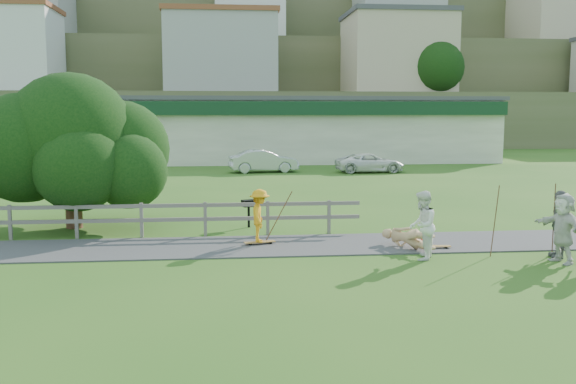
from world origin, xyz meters
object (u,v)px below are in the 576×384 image
bbq (249,214)px  car_white (370,163)px  skater_rider (260,219)px  spectator_b (559,224)px  spectator_a (422,225)px  spectator_d (563,228)px  tree (72,170)px  skater_fallen (408,238)px  car_silver (263,161)px

bbq → car_white: bearing=43.2°
skater_rider → spectator_b: (8.00, -2.44, 0.13)m
spectator_a → spectator_d: spectator_a is taller
car_white → bbq: 21.14m
spectator_a → spectator_d: 3.63m
tree → car_white: bearing=51.9°
skater_fallen → tree: (-10.38, 4.54, 1.67)m
spectator_b → car_silver: 26.30m
skater_rider → spectator_d: 8.35m
tree → skater_fallen: bearing=-23.6°
skater_fallen → tree: 11.45m
spectator_d → car_white: bearing=166.4°
spectator_a → spectator_b: (3.78, -0.15, -0.01)m
spectator_a → car_white: bearing=-164.7°
skater_rider → car_silver: (1.63, 23.08, -0.05)m
skater_fallen → spectator_d: (3.54, -2.05, 0.60)m
skater_rider → tree: tree is taller
spectator_b → tree: tree is taller
spectator_a → bbq: spectator_a is taller
bbq → skater_rider: bearing=-108.7°
spectator_d → tree: tree is taller
car_silver → spectator_d: bearing=-173.3°
car_white → bbq: bearing=152.0°
spectator_b → car_silver: bearing=-155.1°
spectator_a → car_silver: 25.50m
spectator_d → tree: bearing=-127.2°
skater_rider → bbq: bearing=7.6°
skater_rider → car_white: size_ratio=0.35×
skater_rider → spectator_a: (4.22, -2.29, 0.14)m
spectator_b → bbq: bearing=-112.9°
spectator_d → car_silver: 26.83m
skater_fallen → spectator_d: spectator_d is taller
skater_rider → car_white: skater_rider is taller
skater_fallen → bbq: 5.99m
car_silver → tree: tree is taller
spectator_d → car_silver: (-6.14, 26.12, -0.19)m
spectator_a → bbq: size_ratio=1.96×
car_silver → bbq: bearing=168.2°
skater_fallen → skater_rider: bearing=135.5°
spectator_b → car_white: (0.55, 24.72, -0.30)m
skater_rider → spectator_a: spectator_a is taller
car_silver → bbq: size_ratio=4.72×
spectator_b → bbq: (-8.20, 5.48, -0.45)m
spectator_d → car_silver: size_ratio=0.41×
car_silver → tree: (-7.78, -19.53, 1.27)m
skater_fallen → car_white: size_ratio=0.41×
bbq → spectator_d: bearing=-59.7°
car_silver → tree: bearing=151.7°
skater_fallen → spectator_d: 4.14m
skater_fallen → spectator_b: (3.77, -1.45, 0.59)m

